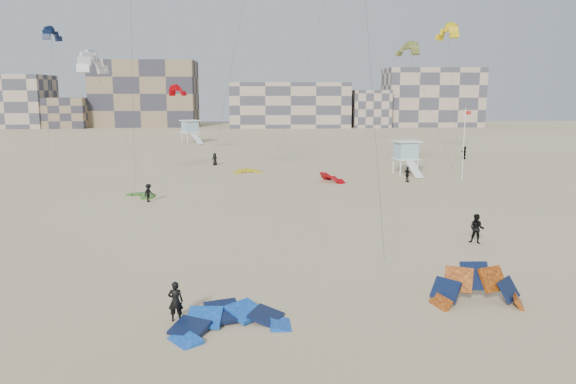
{
  "coord_description": "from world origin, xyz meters",
  "views": [
    {
      "loc": [
        3.59,
        -25.7,
        9.43
      ],
      "look_at": [
        4.81,
        6.0,
        3.78
      ],
      "focal_mm": 35.0,
      "sensor_mm": 36.0,
      "label": 1
    }
  ],
  "objects_px": {
    "kite_ground_orange": "(477,304)",
    "lifeguard_tower_near": "(406,157)",
    "kitesurfer_main": "(176,301)",
    "kite_ground_blue": "(231,328)"
  },
  "relations": [
    {
      "from": "lifeguard_tower_near",
      "to": "kite_ground_blue",
      "type": "bearing_deg",
      "value": -122.27
    },
    {
      "from": "kitesurfer_main",
      "to": "lifeguard_tower_near",
      "type": "xyz_separation_m",
      "value": [
        20.04,
        42.04,
        1.08
      ]
    },
    {
      "from": "kite_ground_blue",
      "to": "kite_ground_orange",
      "type": "relative_size",
      "value": 1.16
    },
    {
      "from": "kite_ground_orange",
      "to": "lifeguard_tower_near",
      "type": "height_order",
      "value": "lifeguard_tower_near"
    },
    {
      "from": "kite_ground_blue",
      "to": "kitesurfer_main",
      "type": "height_order",
      "value": "kitesurfer_main"
    },
    {
      "from": "kite_ground_orange",
      "to": "lifeguard_tower_near",
      "type": "bearing_deg",
      "value": 81.52
    },
    {
      "from": "kite_ground_orange",
      "to": "kitesurfer_main",
      "type": "distance_m",
      "value": 13.4
    },
    {
      "from": "kite_ground_orange",
      "to": "kitesurfer_main",
      "type": "height_order",
      "value": "kite_ground_orange"
    },
    {
      "from": "kite_ground_orange",
      "to": "lifeguard_tower_near",
      "type": "distance_m",
      "value": 41.27
    },
    {
      "from": "kite_ground_blue",
      "to": "kite_ground_orange",
      "type": "distance_m",
      "value": 11.19
    }
  ]
}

